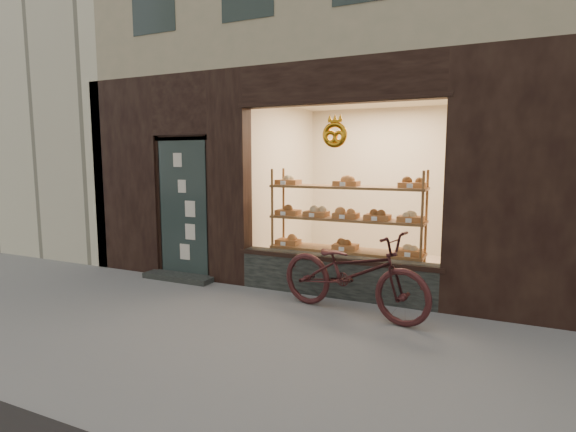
% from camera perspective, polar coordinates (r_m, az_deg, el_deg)
% --- Properties ---
extents(ground, '(90.00, 90.00, 0.00)m').
position_cam_1_polar(ground, '(4.60, -8.58, -16.47)').
color(ground, slate).
extents(neighbor_left, '(12.00, 7.00, 9.00)m').
position_cam_1_polar(neighbor_left, '(15.19, -29.02, 16.48)').
color(neighbor_left, beige).
rests_on(neighbor_left, ground).
extents(display_shelf, '(2.20, 0.45, 1.70)m').
position_cam_1_polar(display_shelf, '(6.42, 7.34, -1.67)').
color(display_shelf, brown).
rests_on(display_shelf, ground).
extents(bicycle, '(2.04, 1.08, 1.02)m').
position_cam_1_polar(bicycle, '(5.41, 8.18, -7.09)').
color(bicycle, '#361517').
rests_on(bicycle, ground).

